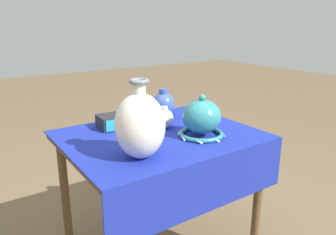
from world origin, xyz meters
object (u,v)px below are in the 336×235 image
vase_dome_bell (202,119)px  mosaic_tile_box (114,121)px  vase_tall_bulbous (140,125)px  jar_round_cobalt (163,105)px  jar_round_porcelain (164,118)px

vase_dome_bell → mosaic_tile_box: size_ratio=1.42×
vase_tall_bulbous → mosaic_tile_box: bearing=79.6°
vase_tall_bulbous → vase_dome_bell: 0.38m
vase_dome_bell → mosaic_tile_box: vase_dome_bell is taller
jar_round_cobalt → jar_round_porcelain: (-0.11, -0.17, -0.02)m
vase_tall_bulbous → jar_round_porcelain: (0.29, 0.26, -0.09)m
vase_dome_bell → mosaic_tile_box: (-0.29, 0.36, -0.05)m
jar_round_cobalt → vase_tall_bulbous: bearing=-132.4°
jar_round_porcelain → mosaic_tile_box: bearing=144.2°
jar_round_cobalt → jar_round_porcelain: bearing=-122.0°
mosaic_tile_box → vase_tall_bulbous: bearing=-98.5°
vase_dome_bell → jar_round_porcelain: bearing=111.1°
mosaic_tile_box → jar_round_cobalt: size_ratio=0.97×
vase_dome_bell → jar_round_porcelain: size_ratio=1.98×
mosaic_tile_box → jar_round_porcelain: jar_round_porcelain is taller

